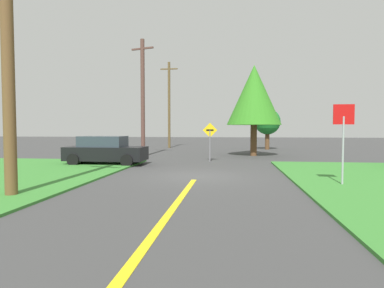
{
  "coord_description": "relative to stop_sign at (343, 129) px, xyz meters",
  "views": [
    {
      "loc": [
        1.51,
        -13.98,
        2.08
      ],
      "look_at": [
        -0.64,
        3.56,
        1.22
      ],
      "focal_mm": 30.76,
      "sensor_mm": 36.0,
      "label": 1
    }
  ],
  "objects": [
    {
      "name": "ground_plane",
      "position": [
        -5.41,
        1.81,
        -2.03
      ],
      "size": [
        120.0,
        120.0,
        0.0
      ],
      "primitive_type": "plane",
      "color": "#3D3D3D"
    },
    {
      "name": "lane_stripe_center",
      "position": [
        -5.41,
        -6.19,
        -2.03
      ],
      "size": [
        0.2,
        14.0,
        0.01
      ],
      "primitive_type": "cube",
      "color": "yellow",
      "rests_on": "ground"
    },
    {
      "name": "stop_sign",
      "position": [
        0.0,
        0.0,
        0.0
      ],
      "size": [
        0.71,
        0.07,
        2.92
      ],
      "rotation": [
        0.0,
        0.0,
        3.1
      ],
      "color": "#9EA0A8",
      "rests_on": "ground"
    },
    {
      "name": "parked_car_near_building",
      "position": [
        -11.02,
        5.61,
        -1.23
      ],
      "size": [
        4.48,
        2.03,
        1.62
      ],
      "rotation": [
        0.0,
        0.0,
        -0.01
      ],
      "color": "black",
      "rests_on": "ground"
    },
    {
      "name": "utility_pole_near",
      "position": [
        -10.5,
        -3.1,
        2.5
      ],
      "size": [
        1.77,
        0.59,
        8.9
      ],
      "color": "brown",
      "rests_on": "ground"
    },
    {
      "name": "utility_pole_mid",
      "position": [
        -10.4,
        11.29,
        2.34
      ],
      "size": [
        1.76,
        0.63,
        8.51
      ],
      "color": "brown",
      "rests_on": "ground"
    },
    {
      "name": "utility_pole_far",
      "position": [
        -10.46,
        21.69,
        2.58
      ],
      "size": [
        1.8,
        0.26,
        8.91
      ],
      "color": "brown",
      "rests_on": "ground"
    },
    {
      "name": "direction_sign",
      "position": [
        -5.27,
        8.04,
        -0.54
      ],
      "size": [
        0.9,
        0.1,
        2.4
      ],
      "color": "slate",
      "rests_on": "ground"
    },
    {
      "name": "oak_tree_left",
      "position": [
        -2.31,
        12.76,
        2.47
      ],
      "size": [
        4.03,
        4.03,
        6.75
      ],
      "color": "brown",
      "rests_on": "ground"
    },
    {
      "name": "pine_tree_center",
      "position": [
        -0.53,
        20.26,
        0.62
      ],
      "size": [
        2.48,
        2.48,
        3.93
      ],
      "color": "brown",
      "rests_on": "ground"
    }
  ]
}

